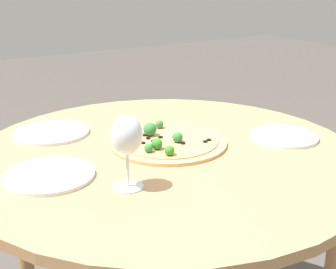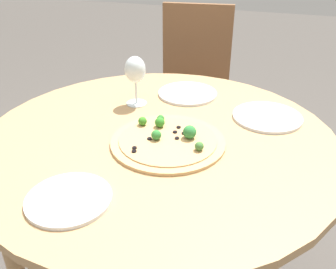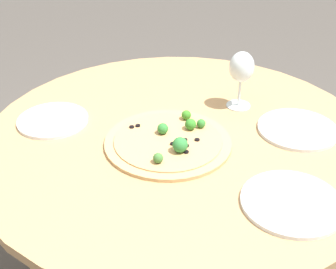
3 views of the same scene
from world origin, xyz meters
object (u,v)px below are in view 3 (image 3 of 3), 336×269
wine_glass (242,69)px  plate_near (53,120)px  plate_far (298,130)px  plate_side (292,203)px  pizza (169,141)px

wine_glass → plate_near: wine_glass is taller
wine_glass → plate_far: 0.25m
plate_near → plate_side: 0.73m
wine_glass → plate_side: size_ratio=0.77×
plate_far → plate_near: bearing=82.1°
pizza → plate_far: (0.04, -0.37, -0.00)m
pizza → plate_far: size_ratio=1.53×
pizza → plate_far: pizza is taller
plate_far → wine_glass: bearing=41.8°
pizza → wine_glass: size_ratio=1.93×
plate_side → pizza: bearing=44.4°
pizza → wine_glass: 0.33m
plate_far → plate_side: bearing=160.8°
plate_near → plate_far: same height
pizza → plate_near: (0.14, 0.34, -0.00)m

